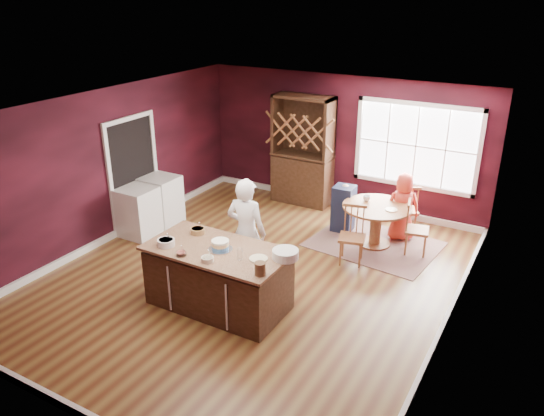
{
  "coord_description": "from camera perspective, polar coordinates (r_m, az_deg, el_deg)",
  "views": [
    {
      "loc": [
        3.9,
        -6.26,
        4.29
      ],
      "look_at": [
        0.1,
        0.43,
        1.05
      ],
      "focal_mm": 35.0,
      "sensor_mm": 36.0,
      "label": 1
    }
  ],
  "objects": [
    {
      "name": "chair_south",
      "position": [
        8.82,
        8.61,
        -2.93
      ],
      "size": [
        0.51,
        0.49,
        1.0
      ],
      "primitive_type": null,
      "rotation": [
        0.0,
        0.0,
        0.26
      ],
      "color": "olive",
      "rests_on": "ground"
    },
    {
      "name": "dinner_plate",
      "position": [
        7.1,
        -1.46,
        -5.46
      ],
      "size": [
        0.25,
        0.25,
        0.02
      ],
      "primitive_type": "cylinder",
      "color": "beige",
      "rests_on": "kitchen_island"
    },
    {
      "name": "high_chair",
      "position": [
        9.98,
        7.69,
        0.04
      ],
      "size": [
        0.39,
        0.39,
        0.92
      ],
      "primitive_type": null,
      "rotation": [
        0.0,
        0.0,
        0.05
      ],
      "color": "#1F223B",
      "rests_on": "ground"
    },
    {
      "name": "bowl_olive",
      "position": [
        7.08,
        -6.96,
        -5.48
      ],
      "size": [
        0.17,
        0.17,
        0.06
      ],
      "primitive_type": "cylinder",
      "color": "#F4E9C1",
      "rests_on": "kitchen_island"
    },
    {
      "name": "table_plate",
      "position": [
        9.27,
        12.71,
        -0.17
      ],
      "size": [
        0.21,
        0.21,
        0.02
      ],
      "primitive_type": "cylinder",
      "color": "beige",
      "rests_on": "dining_table"
    },
    {
      "name": "table_cup",
      "position": [
        9.55,
        10.15,
        1.03
      ],
      "size": [
        0.16,
        0.16,
        0.1
      ],
      "primitive_type": "imported",
      "rotation": [
        0.0,
        0.0,
        0.21
      ],
      "color": "silver",
      "rests_on": "dining_table"
    },
    {
      "name": "baker",
      "position": [
        7.99,
        -2.77,
        -2.63
      ],
      "size": [
        0.67,
        0.48,
        1.72
      ],
      "primitive_type": "imported",
      "rotation": [
        0.0,
        0.0,
        3.25
      ],
      "color": "white",
      "rests_on": "ground"
    },
    {
      "name": "bowl_pink",
      "position": [
        7.28,
        -9.74,
        -4.86
      ],
      "size": [
        0.15,
        0.15,
        0.05
      ],
      "primitive_type": "cylinder",
      "color": "silver",
      "rests_on": "kitchen_island"
    },
    {
      "name": "hutch",
      "position": [
        11.03,
        3.32,
        6.17
      ],
      "size": [
        1.24,
        0.52,
        2.28
      ],
      "primitive_type": "cube",
      "color": "black",
      "rests_on": "ground"
    },
    {
      "name": "stoneware_crock",
      "position": [
        6.7,
        -1.29,
        -6.54
      ],
      "size": [
        0.14,
        0.14,
        0.17
      ],
      "primitive_type": "cylinder",
      "color": "#47361F",
      "rests_on": "kitchen_island"
    },
    {
      "name": "white_tub",
      "position": [
        7.09,
        1.45,
        -4.99
      ],
      "size": [
        0.36,
        0.36,
        0.12
      ],
      "primitive_type": "cylinder",
      "color": "white",
      "rests_on": "kitchen_island"
    },
    {
      "name": "bowl_blue",
      "position": [
        7.58,
        -11.33,
        -3.65
      ],
      "size": [
        0.25,
        0.25,
        0.09
      ],
      "primitive_type": "cylinder",
      "color": "white",
      "rests_on": "kitchen_island"
    },
    {
      "name": "seated_woman",
      "position": [
        9.78,
        13.87,
        0.12
      ],
      "size": [
        0.73,
        0.64,
        1.25
      ],
      "primitive_type": "imported",
      "rotation": [
        0.0,
        0.0,
        3.63
      ],
      "color": "red",
      "rests_on": "ground"
    },
    {
      "name": "kitchen_island",
      "position": [
        7.64,
        -5.78,
        -7.56
      ],
      "size": [
        2.02,
        1.06,
        0.92
      ],
      "color": "black",
      "rests_on": "ground"
    },
    {
      "name": "dryer",
      "position": [
        10.44,
        -11.83,
        0.84
      ],
      "size": [
        0.64,
        0.62,
        0.93
      ],
      "primitive_type": "cube",
      "color": "white",
      "rests_on": "ground"
    },
    {
      "name": "doorway",
      "position": [
        10.25,
        -14.64,
        3.48
      ],
      "size": [
        0.08,
        1.26,
        2.13
      ],
      "primitive_type": null,
      "color": "white",
      "rests_on": "room_shell"
    },
    {
      "name": "toddler",
      "position": [
        9.91,
        7.85,
        2.05
      ],
      "size": [
        0.18,
        0.14,
        0.26
      ],
      "primitive_type": null,
      "color": "#8CA5BF",
      "rests_on": "high_chair"
    },
    {
      "name": "chair_east",
      "position": [
        9.36,
        15.35,
        -2.07
      ],
      "size": [
        0.46,
        0.48,
        0.96
      ],
      "primitive_type": null,
      "rotation": [
        0.0,
        0.0,
        1.79
      ],
      "color": "brown",
      "rests_on": "ground"
    },
    {
      "name": "window",
      "position": [
        10.41,
        15.25,
        6.46
      ],
      "size": [
        2.36,
        0.1,
        1.66
      ],
      "primitive_type": null,
      "color": "white",
      "rests_on": "room_shell"
    },
    {
      "name": "bowl_yellow",
      "position": [
        7.87,
        -7.99,
        -2.43
      ],
      "size": [
        0.22,
        0.22,
        0.08
      ],
      "primitive_type": "cylinder",
      "color": "olive",
      "rests_on": "kitchen_island"
    },
    {
      "name": "washer",
      "position": [
        10.02,
        -14.2,
        -0.42
      ],
      "size": [
        0.63,
        0.61,
        0.91
      ],
      "primitive_type": "cube",
      "color": "silver",
      "rests_on": "ground"
    },
    {
      "name": "dining_table",
      "position": [
        9.48,
        11.15,
        -0.98
      ],
      "size": [
        1.2,
        1.2,
        0.75
      ],
      "color": "brown",
      "rests_on": "ground"
    },
    {
      "name": "room_shell",
      "position": [
        7.94,
        -2.16,
        1.08
      ],
      "size": [
        7.0,
        7.0,
        7.0
      ],
      "color": "brown",
      "rests_on": "ground"
    },
    {
      "name": "chair_north",
      "position": [
        10.09,
        14.17,
        -0.02
      ],
      "size": [
        0.56,
        0.55,
        0.99
      ],
      "primitive_type": null,
      "rotation": [
        0.0,
        0.0,
        3.68
      ],
      "color": "brown",
      "rests_on": "ground"
    },
    {
      "name": "drinking_glass",
      "position": [
        7.07,
        -3.47,
        -4.96
      ],
      "size": [
        0.08,
        0.08,
        0.16
      ],
      "primitive_type": "cylinder",
      "color": "white",
      "rests_on": "kitchen_island"
    },
    {
      "name": "layer_cake",
      "position": [
        7.35,
        -5.58,
        -3.98
      ],
      "size": [
        0.34,
        0.34,
        0.14
      ],
      "primitive_type": null,
      "color": "white",
      "rests_on": "kitchen_island"
    },
    {
      "name": "rug",
      "position": [
        9.7,
        10.92,
        -3.83
      ],
      "size": [
        2.3,
        1.87,
        0.01
      ],
      "primitive_type": "cube",
      "rotation": [
        0.0,
        0.0,
        -0.11
      ],
      "color": "brown",
      "rests_on": "ground"
    }
  ]
}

